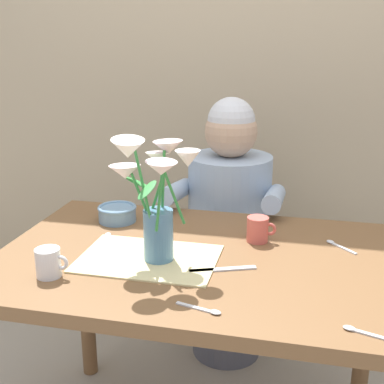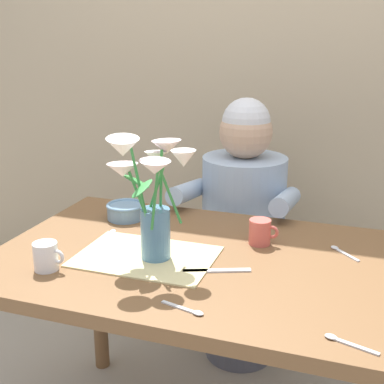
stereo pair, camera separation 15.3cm
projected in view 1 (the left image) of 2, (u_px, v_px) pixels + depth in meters
The scene contains 13 objects.
wood_panel_backdrop at pixel (248, 60), 2.36m from camera, with size 4.00×0.10×2.50m, color tan.
dining_table at pixel (198, 285), 1.56m from camera, with size 1.20×0.80×0.74m.
seated_person at pixel (229, 235), 2.16m from camera, with size 0.45×0.47×1.14m.
striped_placemat at pixel (148, 258), 1.51m from camera, with size 0.40×0.28×0.01m, color beige.
flower_vase at pixel (154, 191), 1.43m from camera, with size 0.28×0.25×0.38m.
ceramic_bowl at pixel (117, 213), 1.80m from camera, with size 0.14×0.14×0.06m.
dinner_knife at pixel (223, 269), 1.44m from camera, with size 0.19×0.02×0.01m, color silver.
ceramic_mug at pixel (49, 263), 1.39m from camera, with size 0.09×0.07×0.08m.
tea_cup at pixel (258, 229), 1.63m from camera, with size 0.09×0.07×0.08m.
spoon_0 at pixel (108, 238), 1.66m from camera, with size 0.05×0.12×0.01m.
spoon_1 at pixel (361, 332), 1.14m from camera, with size 0.12×0.05×0.01m.
spoon_2 at pixel (337, 245), 1.60m from camera, with size 0.09×0.10×0.01m.
spoon_3 at pixel (206, 310), 1.23m from camera, with size 0.12×0.04×0.01m.
Camera 1 is at (0.30, -1.38, 1.38)m, focal length 48.30 mm.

